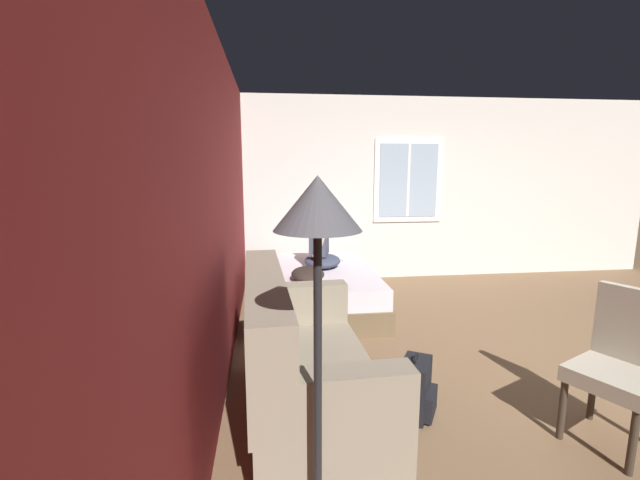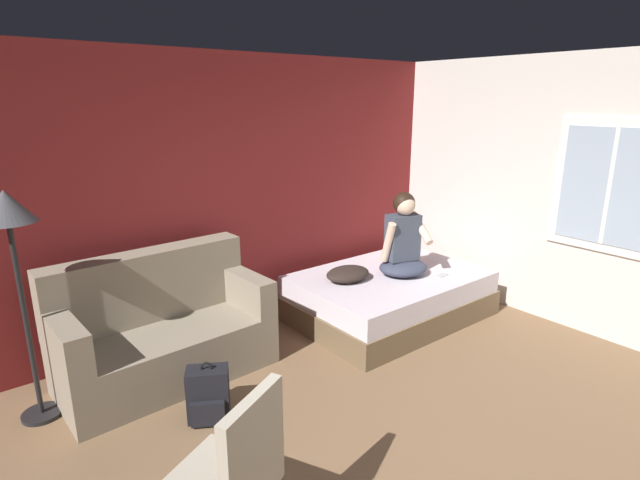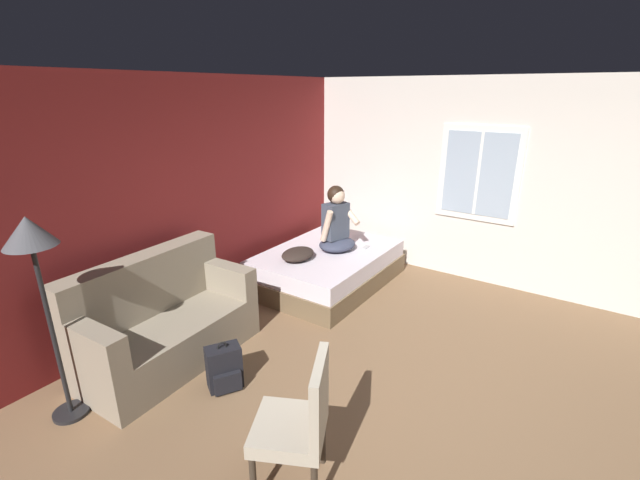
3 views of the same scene
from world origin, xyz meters
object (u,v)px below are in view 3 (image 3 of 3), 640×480
object	(u,v)px
person_seated	(336,224)
floor_lamp	(33,253)
couch	(164,322)
bed	(327,267)
throw_pillow	(298,254)
backpack	(224,368)
cell_phone	(366,247)
side_chair	(299,420)

from	to	relation	value
person_seated	floor_lamp	distance (m)	3.48
couch	floor_lamp	size ratio (longest dim) A/B	1.02
couch	person_seated	distance (m)	2.52
bed	throw_pillow	world-z (taller)	throw_pillow
backpack	throw_pillow	xyz separation A→B (m)	(1.86, 0.58, 0.36)
backpack	cell_phone	size ratio (longest dim) A/B	3.18
couch	backpack	bearing A→B (deg)	-89.64
bed	side_chair	world-z (taller)	side_chair
floor_lamp	throw_pillow	bearing A→B (deg)	-4.44
couch	cell_phone	size ratio (longest dim) A/B	12.04
couch	side_chair	world-z (taller)	couch
backpack	person_seated	bearing A→B (deg)	8.62
couch	throw_pillow	xyz separation A→B (m)	(1.87, -0.23, 0.16)
side_chair	backpack	distance (m)	1.28
person_seated	floor_lamp	size ratio (longest dim) A/B	0.51
person_seated	throw_pillow	bearing A→B (deg)	159.46
throw_pillow	cell_phone	bearing A→B (deg)	-30.65
backpack	floor_lamp	bearing A→B (deg)	140.12
side_chair	backpack	bearing A→B (deg)	70.00
couch	cell_phone	distance (m)	2.83
bed	person_seated	bearing A→B (deg)	-37.19
person_seated	floor_lamp	bearing A→B (deg)	172.71
side_chair	floor_lamp	world-z (taller)	floor_lamp
backpack	floor_lamp	size ratio (longest dim) A/B	0.27
person_seated	backpack	size ratio (longest dim) A/B	1.91
side_chair	cell_phone	bearing A→B (deg)	21.34
cell_phone	floor_lamp	distance (m)	3.88
bed	couch	xyz separation A→B (m)	(-2.34, 0.37, 0.16)
side_chair	person_seated	bearing A→B (deg)	28.13
person_seated	cell_phone	size ratio (longest dim) A/B	6.08
side_chair	backpack	xyz separation A→B (m)	(0.42, 1.16, -0.34)
side_chair	couch	bearing A→B (deg)	78.05
throw_pillow	backpack	bearing A→B (deg)	-162.58
floor_lamp	person_seated	bearing A→B (deg)	-7.29
person_seated	throw_pillow	world-z (taller)	person_seated
backpack	throw_pillow	distance (m)	1.98
person_seated	cell_phone	xyz separation A→B (m)	(0.29, -0.30, -0.35)
cell_phone	backpack	bearing A→B (deg)	86.82
bed	couch	bearing A→B (deg)	171.13
person_seated	throw_pillow	distance (m)	0.68
throw_pillow	cell_phone	size ratio (longest dim) A/B	3.33
bed	throw_pillow	bearing A→B (deg)	163.61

